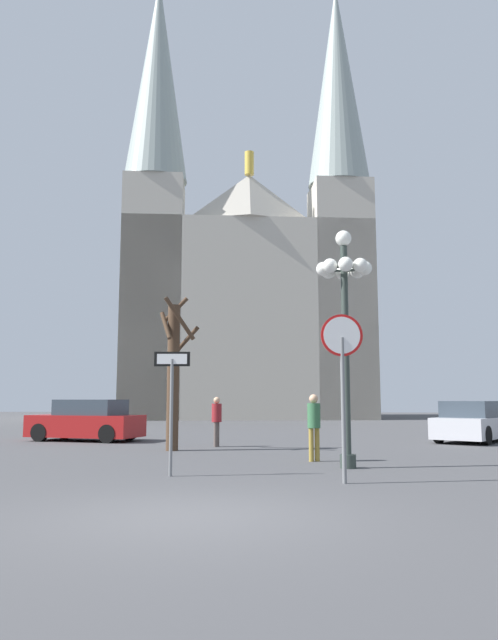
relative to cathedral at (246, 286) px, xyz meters
The scene contains 10 objects.
ground_plane 41.54m from the cathedral, 86.13° to the right, with size 120.00×120.00×0.00m, color #424244.
cathedral is the anchor object (origin of this frame).
stop_sign 38.08m from the cathedral, 82.28° to the right, with size 0.79×0.16×3.10m.
one_way_arrow_sign 37.17m from the cathedral, 87.43° to the right, with size 0.73×0.08×2.48m.
street_lamp 35.41m from the cathedral, 81.31° to the right, with size 1.28×1.28×5.41m.
bare_tree 31.27m from the cathedral, 89.18° to the right, with size 1.20×1.46×4.67m.
parked_car_near_silver 29.44m from the cathedral, 67.79° to the right, with size 3.92×4.58×1.44m.
parked_car_far_red 28.39m from the cathedral, 97.63° to the right, with size 4.32×2.56×1.49m.
pedestrian_walking 30.26m from the cathedral, 86.91° to the right, with size 0.32×0.32×1.58m.
pedestrian_standing 34.62m from the cathedral, 82.15° to the right, with size 0.32×0.32×1.63m.
Camera 1 is at (1.44, -8.06, 1.53)m, focal length 33.92 mm.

